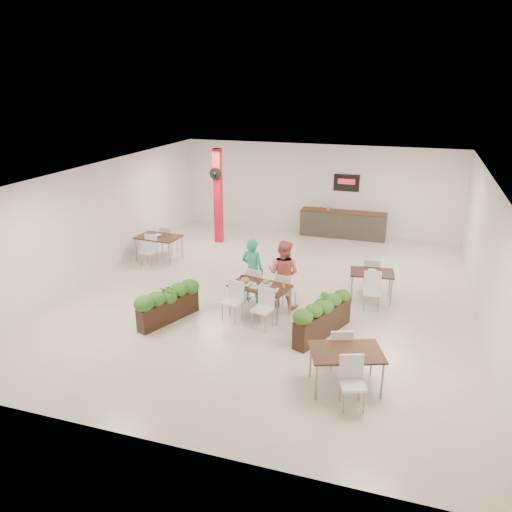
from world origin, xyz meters
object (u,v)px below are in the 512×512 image
at_px(planter_left, 168,302).
at_px(red_column, 218,195).
at_px(side_table_c, 346,357).
at_px(side_table_a, 159,240).
at_px(planter_right, 323,315).
at_px(side_table_b, 372,277).
at_px(diner_woman, 283,273).
at_px(main_table, 259,289).
at_px(diner_man, 253,270).
at_px(service_counter, 343,224).

bearing_deg(planter_left, red_column, 100.87).
bearing_deg(side_table_c, side_table_a, 121.76).
xyz_separation_m(planter_right, side_table_a, (-5.79, 3.33, 0.14)).
bearing_deg(side_table_b, diner_woman, -160.08).
relative_size(red_column, main_table, 1.74).
xyz_separation_m(planter_left, side_table_c, (4.29, -1.42, 0.14)).
distance_m(red_column, diner_man, 5.16).
xyz_separation_m(diner_man, diner_woman, (0.80, 0.00, 0.02)).
bearing_deg(planter_left, planter_right, 6.65).
relative_size(planter_right, side_table_b, 1.11).
relative_size(diner_man, side_table_a, 1.01).
relative_size(red_column, diner_woman, 1.88).
bearing_deg(diner_man, service_counter, -90.25).
height_order(service_counter, main_table, service_counter).
bearing_deg(planter_right, main_table, 160.32).
bearing_deg(side_table_c, side_table_b, 69.20).
bearing_deg(side_table_c, planter_right, 92.36).
distance_m(planter_left, side_table_c, 4.52).
distance_m(service_counter, diner_woman, 6.24).
bearing_deg(main_table, planter_left, -152.23).
bearing_deg(planter_right, diner_man, 148.60).
bearing_deg(planter_left, diner_man, 47.59).
xyz_separation_m(main_table, planter_left, (-1.90, -1.00, -0.14)).
height_order(diner_man, planter_right, diner_man).
bearing_deg(side_table_a, diner_woman, -20.38).
bearing_deg(planter_left, side_table_a, 121.02).
bearing_deg(side_table_a, main_table, -29.22).
bearing_deg(side_table_b, planter_right, -116.58).
bearing_deg(main_table, side_table_b, 34.52).
bearing_deg(planter_right, planter_left, -173.35).
distance_m(planter_left, planter_right, 3.56).
xyz_separation_m(diner_man, planter_left, (-1.51, -1.65, -0.34)).
xyz_separation_m(service_counter, diner_man, (-1.34, -6.21, 0.34)).
bearing_deg(diner_woman, side_table_b, -141.21).
distance_m(main_table, diner_man, 0.78).
relative_size(diner_man, planter_left, 1.00).
bearing_deg(planter_left, service_counter, 70.08).
distance_m(main_table, side_table_a, 4.97).
relative_size(planter_left, side_table_a, 1.01).
height_order(service_counter, side_table_c, service_counter).
distance_m(diner_woman, side_table_a, 5.02).
bearing_deg(diner_woman, main_table, 69.75).
bearing_deg(side_table_b, planter_left, -155.26).
distance_m(red_column, main_table, 5.94).
relative_size(red_column, diner_man, 1.92).
xyz_separation_m(service_counter, planter_left, (-2.85, -7.86, 0.00)).
height_order(main_table, planter_right, planter_right).
bearing_deg(planter_left, diner_woman, 35.58).
relative_size(service_counter, diner_man, 1.80).
xyz_separation_m(main_table, side_table_a, (-4.15, 2.74, 0.00)).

